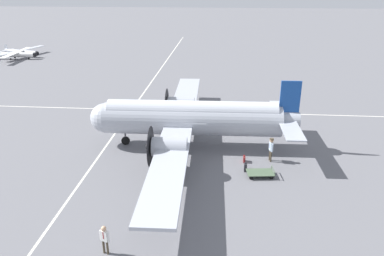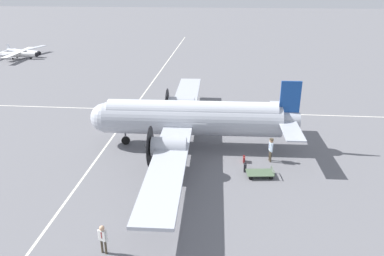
{
  "view_description": "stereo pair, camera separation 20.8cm",
  "coord_description": "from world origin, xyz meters",
  "px_view_note": "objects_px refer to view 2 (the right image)",
  "views": [
    {
      "loc": [
        -27.83,
        -2.32,
        12.91
      ],
      "look_at": [
        0.0,
        0.0,
        1.61
      ],
      "focal_mm": 35.0,
      "sensor_mm": 36.0,
      "label": 1
    },
    {
      "loc": [
        -27.81,
        -2.53,
        12.91
      ],
      "look_at": [
        0.0,
        0.0,
        1.61
      ],
      "focal_mm": 35.0,
      "sensor_mm": 36.0,
      "label": 2
    }
  ],
  "objects_px": {
    "suitcase_near_door": "(244,159)",
    "suitcase_upright_spare": "(245,167)",
    "crew_foreground": "(103,237)",
    "baggage_cart": "(260,173)",
    "passenger_boarding": "(271,147)",
    "light_aircraft_taxiing": "(18,54)",
    "airliner_main": "(187,118)",
    "light_aircraft_distant": "(24,52)"
  },
  "relations": [
    {
      "from": "suitcase_near_door",
      "to": "suitcase_upright_spare",
      "type": "bearing_deg",
      "value": -179.38
    },
    {
      "from": "suitcase_upright_spare",
      "to": "crew_foreground",
      "type": "bearing_deg",
      "value": 141.36
    },
    {
      "from": "baggage_cart",
      "to": "suitcase_upright_spare",
      "type": "bearing_deg",
      "value": -39.84
    },
    {
      "from": "passenger_boarding",
      "to": "light_aircraft_taxiing",
      "type": "distance_m",
      "value": 51.92
    },
    {
      "from": "suitcase_upright_spare",
      "to": "suitcase_near_door",
      "type": "bearing_deg",
      "value": 0.62
    },
    {
      "from": "crew_foreground",
      "to": "baggage_cart",
      "type": "height_order",
      "value": "crew_foreground"
    },
    {
      "from": "suitcase_near_door",
      "to": "light_aircraft_taxiing",
      "type": "height_order",
      "value": "light_aircraft_taxiing"
    },
    {
      "from": "baggage_cart",
      "to": "light_aircraft_taxiing",
      "type": "distance_m",
      "value": 52.92
    },
    {
      "from": "airliner_main",
      "to": "suitcase_near_door",
      "type": "height_order",
      "value": "airliner_main"
    },
    {
      "from": "light_aircraft_taxiing",
      "to": "suitcase_upright_spare",
      "type": "bearing_deg",
      "value": -47.47
    },
    {
      "from": "crew_foreground",
      "to": "light_aircraft_distant",
      "type": "distance_m",
      "value": 56.21
    },
    {
      "from": "crew_foreground",
      "to": "light_aircraft_distant",
      "type": "height_order",
      "value": "light_aircraft_distant"
    },
    {
      "from": "crew_foreground",
      "to": "suitcase_upright_spare",
      "type": "height_order",
      "value": "crew_foreground"
    },
    {
      "from": "passenger_boarding",
      "to": "airliner_main",
      "type": "bearing_deg",
      "value": 60.68
    },
    {
      "from": "suitcase_upright_spare",
      "to": "passenger_boarding",
      "type": "bearing_deg",
      "value": -47.52
    },
    {
      "from": "suitcase_near_door",
      "to": "airliner_main",
      "type": "bearing_deg",
      "value": 61.79
    },
    {
      "from": "baggage_cart",
      "to": "light_aircraft_distant",
      "type": "distance_m",
      "value": 54.55
    },
    {
      "from": "suitcase_near_door",
      "to": "light_aircraft_distant",
      "type": "xyz_separation_m",
      "value": [
        37.21,
        36.76,
        0.58
      ]
    },
    {
      "from": "suitcase_near_door",
      "to": "baggage_cart",
      "type": "bearing_deg",
      "value": -154.21
    },
    {
      "from": "airliner_main",
      "to": "suitcase_upright_spare",
      "type": "xyz_separation_m",
      "value": [
        -3.91,
        -4.57,
        -2.16
      ]
    },
    {
      "from": "suitcase_upright_spare",
      "to": "light_aircraft_taxiing",
      "type": "relative_size",
      "value": 0.07
    },
    {
      "from": "crew_foreground",
      "to": "passenger_boarding",
      "type": "distance_m",
      "value": 14.45
    },
    {
      "from": "suitcase_near_door",
      "to": "baggage_cart",
      "type": "distance_m",
      "value": 2.36
    },
    {
      "from": "airliner_main",
      "to": "suitcase_near_door",
      "type": "distance_m",
      "value": 5.63
    },
    {
      "from": "light_aircraft_distant",
      "to": "baggage_cart",
      "type": "bearing_deg",
      "value": -30.44
    },
    {
      "from": "airliner_main",
      "to": "light_aircraft_distant",
      "type": "bearing_deg",
      "value": -48.59
    },
    {
      "from": "baggage_cart",
      "to": "passenger_boarding",
      "type": "bearing_deg",
      "value": -117.36
    },
    {
      "from": "crew_foreground",
      "to": "light_aircraft_taxiing",
      "type": "bearing_deg",
      "value": -38.33
    },
    {
      "from": "airliner_main",
      "to": "crew_foreground",
      "type": "height_order",
      "value": "airliner_main"
    },
    {
      "from": "crew_foreground",
      "to": "passenger_boarding",
      "type": "bearing_deg",
      "value": -111.26
    },
    {
      "from": "baggage_cart",
      "to": "light_aircraft_distant",
      "type": "bearing_deg",
      "value": -52.72
    },
    {
      "from": "suitcase_near_door",
      "to": "baggage_cart",
      "type": "xyz_separation_m",
      "value": [
        -2.13,
        -1.03,
        0.05
      ]
    },
    {
      "from": "suitcase_upright_spare",
      "to": "baggage_cart",
      "type": "xyz_separation_m",
      "value": [
        -0.66,
        -1.01,
        -0.04
      ]
    },
    {
      "from": "light_aircraft_distant",
      "to": "suitcase_near_door",
      "type": "bearing_deg",
      "value": -29.64
    },
    {
      "from": "suitcase_upright_spare",
      "to": "light_aircraft_taxiing",
      "type": "distance_m",
      "value": 51.73
    },
    {
      "from": "airliner_main",
      "to": "suitcase_upright_spare",
      "type": "relative_size",
      "value": 41.77
    },
    {
      "from": "passenger_boarding",
      "to": "baggage_cart",
      "type": "distance_m",
      "value": 2.75
    },
    {
      "from": "light_aircraft_distant",
      "to": "light_aircraft_taxiing",
      "type": "bearing_deg",
      "value": -72.6
    },
    {
      "from": "passenger_boarding",
      "to": "baggage_cart",
      "type": "xyz_separation_m",
      "value": [
        -2.44,
        0.93,
        -0.88
      ]
    },
    {
      "from": "passenger_boarding",
      "to": "light_aircraft_distant",
      "type": "relative_size",
      "value": 0.19
    },
    {
      "from": "airliner_main",
      "to": "baggage_cart",
      "type": "bearing_deg",
      "value": 139.28
    },
    {
      "from": "crew_foreground",
      "to": "light_aircraft_taxiing",
      "type": "xyz_separation_m",
      "value": [
        45.69,
        29.32,
        -0.2
      ]
    }
  ]
}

